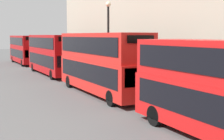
{
  "coord_description": "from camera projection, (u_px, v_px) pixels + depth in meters",
  "views": [
    {
      "loc": [
        -8.06,
        -2.79,
        4.37
      ],
      "look_at": [
        0.48,
        14.01,
        2.26
      ],
      "focal_mm": 50.0,
      "sensor_mm": 36.0,
      "label": 1
    }
  ],
  "objects": [
    {
      "name": "bus_second_in_queue",
      "position": [
        101.0,
        61.0,
        22.99
      ],
      "size": [
        2.59,
        11.03,
        4.53
      ],
      "color": "red",
      "rests_on": "ground"
    },
    {
      "name": "street_lamp",
      "position": [
        108.0,
        36.0,
        25.76
      ],
      "size": [
        0.44,
        0.44,
        7.12
      ],
      "color": "black",
      "rests_on": "ground"
    },
    {
      "name": "pedestrian",
      "position": [
        58.0,
        63.0,
        40.34
      ],
      "size": [
        0.36,
        0.36,
        1.71
      ],
      "color": "#334C6B",
      "rests_on": "ground"
    },
    {
      "name": "bus_third_in_queue",
      "position": [
        51.0,
        53.0,
        34.56
      ],
      "size": [
        2.59,
        11.28,
        4.4
      ],
      "color": "#B20C0F",
      "rests_on": "ground"
    },
    {
      "name": "bus_trailing",
      "position": [
        25.0,
        48.0,
        47.53
      ],
      "size": [
        2.59,
        11.13,
        4.31
      ],
      "color": "#B20C0F",
      "rests_on": "ground"
    }
  ]
}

